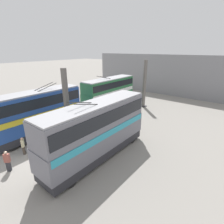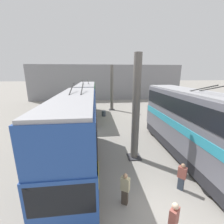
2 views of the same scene
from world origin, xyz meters
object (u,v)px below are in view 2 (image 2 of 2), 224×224
at_px(bus_right_mid, 77,129).
at_px(person_by_right_row, 125,188).
at_px(bus_left_far, 189,120).
at_px(person_by_left_row, 182,176).
at_px(bus_right_far, 87,99).
at_px(oil_drum, 104,113).
at_px(person_aisle_foreground, 173,222).

xyz_separation_m(bus_right_mid, person_by_right_row, (-3.20, -2.53, -1.92)).
xyz_separation_m(bus_left_far, person_by_left_row, (-3.40, 2.32, -2.02)).
relative_size(bus_right_far, person_by_left_row, 6.33).
relative_size(bus_left_far, bus_right_far, 1.07).
bearing_deg(person_by_right_row, oil_drum, -148.09).
xyz_separation_m(person_by_right_row, person_aisle_foreground, (-1.90, -1.43, 0.05)).
bearing_deg(oil_drum, person_by_left_row, -167.41).
bearing_deg(person_by_right_row, bus_left_far, 157.04).
relative_size(bus_right_mid, oil_drum, 12.10).
distance_m(bus_right_far, person_by_left_row, 16.03).
bearing_deg(bus_right_far, person_aisle_foreground, -167.12).
xyz_separation_m(bus_left_far, oil_drum, (11.70, 5.69, -2.45)).
bearing_deg(person_by_right_row, person_aisle_foreground, 68.43).
distance_m(bus_left_far, person_aisle_foreground, 7.45).
xyz_separation_m(bus_right_far, person_by_right_row, (-15.42, -2.53, -1.85)).
bearing_deg(oil_drum, person_aisle_foreground, -174.97).
bearing_deg(person_aisle_foreground, person_by_right_row, 177.01).
relative_size(bus_right_mid, person_by_right_row, 5.84).
distance_m(bus_right_mid, person_aisle_foreground, 6.72).
height_order(bus_left_far, person_by_right_row, bus_left_far).
bearing_deg(bus_left_far, person_by_right_row, 125.55).
xyz_separation_m(bus_left_far, person_aisle_foreground, (-5.89, 4.14, -1.91)).
bearing_deg(person_by_left_row, bus_right_mid, -66.66).
distance_m(bus_left_far, person_by_right_row, 7.13).
bearing_deg(person_aisle_foreground, bus_left_far, 104.94).
bearing_deg(person_by_left_row, bus_right_far, -111.05).
relative_size(person_by_right_row, oil_drum, 2.07).
distance_m(person_by_left_row, oil_drum, 15.48).
xyz_separation_m(bus_right_mid, person_by_left_row, (-2.61, -5.78, -1.98)).
bearing_deg(bus_right_mid, person_aisle_foreground, -142.18).
height_order(bus_left_far, bus_right_mid, bus_left_far).
height_order(person_by_right_row, oil_drum, person_by_right_row).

